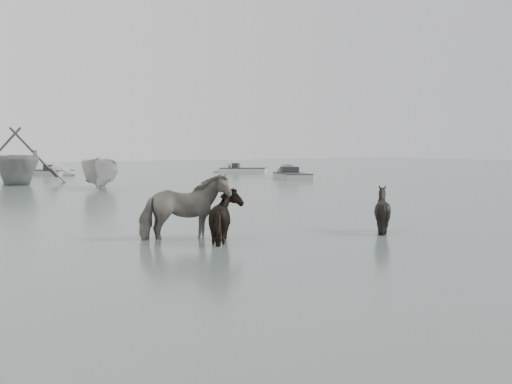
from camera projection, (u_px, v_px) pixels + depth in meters
ground at (271, 233)px, 15.44m from camera, size 140.00×140.00×0.00m
pony_pinto at (184, 202)px, 14.37m from camera, size 2.07×1.13×1.67m
pony_dark at (229, 209)px, 14.06m from camera, size 1.37×1.55×1.43m
pony_black at (382, 204)px, 15.60m from camera, size 1.33×1.21×1.34m
rowboat_trail at (16, 154)px, 34.78m from camera, size 6.07×6.79×3.24m
boat_small at (101, 171)px, 31.16m from camera, size 3.29×4.61×1.67m
skiff_port at (292, 173)px, 39.96m from camera, size 3.28×5.42×0.75m
skiff_mid at (44, 170)px, 45.17m from camera, size 4.45×5.68×0.75m
skiff_star at (243, 168)px, 49.20m from camera, size 4.76×4.27×0.75m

